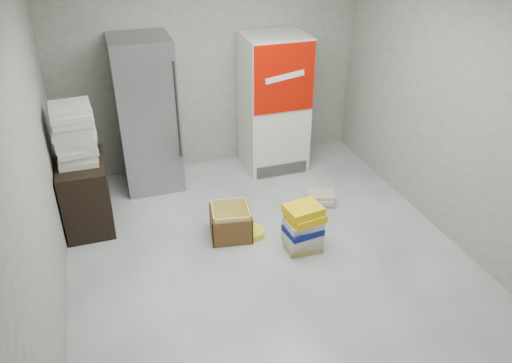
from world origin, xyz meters
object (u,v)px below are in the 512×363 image
Objects in this scene: coke_cooler at (274,103)px; phonebook_stack_main at (303,228)px; wood_shelf at (86,194)px; steel_fridge at (147,115)px; cardboard_box at (231,224)px.

phonebook_stack_main is at bearing -100.66° from coke_cooler.
wood_shelf is at bearing -163.72° from coke_cooler.
steel_fridge is 3.82× the size of cardboard_box.
coke_cooler is at bearing 63.78° from cardboard_box.
cardboard_box is (0.63, -1.44, -0.81)m from steel_fridge.
wood_shelf is at bearing 163.05° from cardboard_box.
cardboard_box is at bearing -66.26° from steel_fridge.
steel_fridge is 3.56× the size of phonebook_stack_main.
wood_shelf is 2.44m from phonebook_stack_main.
steel_fridge is 2.37× the size of wood_shelf.
steel_fridge is at bearing 122.75° from cardboard_box.
steel_fridge is 2.42m from phonebook_stack_main.
coke_cooler is 2.06m from phonebook_stack_main.
cardboard_box is at bearing -125.22° from coke_cooler.
phonebook_stack_main is (-0.36, -1.92, -0.64)m from coke_cooler.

